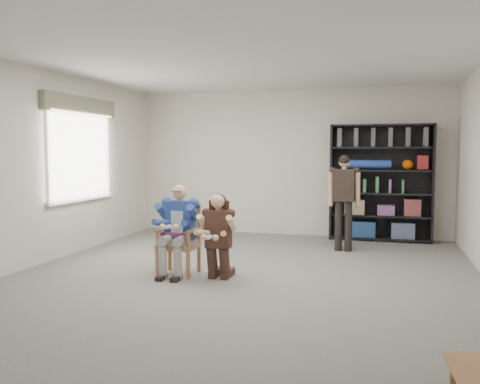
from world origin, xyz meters
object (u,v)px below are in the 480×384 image
(seated_man, at_px, (178,229))
(standing_man, at_px, (344,203))
(kneeling_woman, at_px, (218,237))
(bookshelf, at_px, (381,183))
(armchair, at_px, (178,240))

(seated_man, distance_m, standing_man, 2.94)
(kneeling_woman, distance_m, bookshelf, 4.03)
(seated_man, distance_m, kneeling_woman, 0.59)
(bookshelf, height_order, standing_man, bookshelf)
(armchair, xyz_separation_m, bookshelf, (2.55, 3.36, 0.59))
(kneeling_woman, xyz_separation_m, standing_man, (1.40, 2.29, 0.23))
(seated_man, xyz_separation_m, kneeling_woman, (0.58, -0.12, -0.05))
(standing_man, bearing_deg, seated_man, -128.19)
(armchair, distance_m, seated_man, 0.14)
(kneeling_woman, height_order, standing_man, standing_man)
(kneeling_woman, bearing_deg, seated_man, 168.64)
(bookshelf, relative_size, standing_man, 1.34)
(kneeling_woman, relative_size, bookshelf, 0.52)
(armchair, relative_size, kneeling_woman, 0.84)
(bookshelf, bearing_deg, armchair, -127.24)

